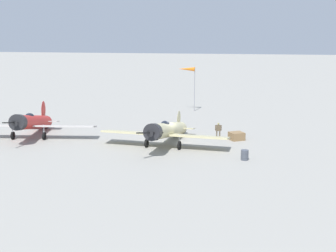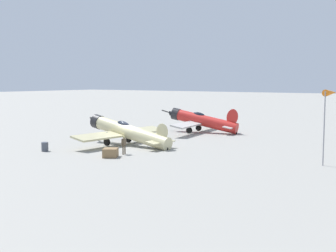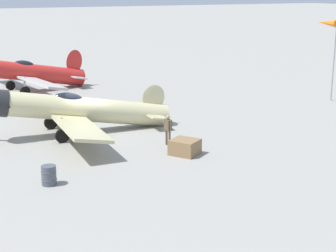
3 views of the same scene
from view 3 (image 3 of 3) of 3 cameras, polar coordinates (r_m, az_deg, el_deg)
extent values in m
plane|color=gray|center=(32.41, -8.64, -0.67)|extent=(400.00, 400.00, 0.00)
cylinder|color=beige|center=(32.07, -8.73, 1.74)|extent=(2.16, 10.44, 3.08)
ellipsoid|color=black|center=(31.67, -10.58, 2.93)|extent=(0.89, 1.84, 0.95)
cube|color=#C6BC89|center=(31.83, -10.86, 1.21)|extent=(12.42, 2.90, 0.51)
ellipsoid|color=beige|center=(33.31, -1.57, 3.06)|extent=(0.24, 1.75, 1.86)
cube|color=#C6BC89|center=(33.45, -1.87, 1.37)|extent=(3.47, 1.34, 0.28)
cylinder|color=#999BA0|center=(30.25, -11.29, -0.08)|extent=(0.14, 0.14, 1.06)
cylinder|color=black|center=(30.38, -11.24, -1.04)|extent=(0.26, 0.81, 0.80)
cylinder|color=#999BA0|center=(33.32, -12.49, 1.21)|extent=(0.14, 0.14, 1.06)
cylinder|color=black|center=(33.44, -12.44, 0.33)|extent=(0.26, 0.81, 0.80)
cylinder|color=black|center=(33.90, -0.58, 0.42)|extent=(0.12, 0.29, 0.28)
cylinder|color=red|center=(46.02, -14.05, 5.52)|extent=(2.79, 8.95, 3.03)
ellipsoid|color=black|center=(45.59, -15.13, 6.36)|extent=(1.03, 1.89, 0.98)
cube|color=#BCB7B2|center=(45.67, -15.25, 5.12)|extent=(13.68, 3.69, 0.47)
ellipsoid|color=red|center=(47.43, -10.00, 6.78)|extent=(0.41, 1.86, 2.33)
cube|color=#BCB7B2|center=(47.52, -10.15, 5.30)|extent=(3.53, 1.61, 0.30)
cylinder|color=#999BA0|center=(44.05, -15.08, 4.35)|extent=(0.14, 0.14, 1.16)
cylinder|color=black|center=(44.15, -15.03, 3.61)|extent=(0.32, 0.82, 0.80)
cylinder|color=#999BA0|center=(47.05, -16.55, 4.88)|extent=(0.14, 0.14, 1.16)
cylinder|color=black|center=(47.15, -16.49, 4.18)|extent=(0.32, 0.82, 0.80)
cylinder|color=black|center=(47.97, -9.33, 4.45)|extent=(0.14, 0.29, 0.28)
cylinder|color=brown|center=(29.45, -0.16, -1.20)|extent=(0.13, 0.13, 0.86)
cylinder|color=brown|center=(29.20, 0.16, -1.33)|extent=(0.13, 0.13, 0.86)
cube|color=brown|center=(29.13, 0.00, 0.13)|extent=(0.48, 0.27, 0.61)
sphere|color=#988F58|center=(29.02, 0.00, 0.96)|extent=(0.23, 0.23, 0.23)
cylinder|color=brown|center=(29.36, -0.30, 0.28)|extent=(0.09, 0.09, 0.57)
cylinder|color=brown|center=(28.89, 0.30, 0.04)|extent=(0.09, 0.09, 0.57)
cube|color=olive|center=(27.76, 1.81, -2.26)|extent=(1.82, 1.79, 0.80)
cylinder|color=#474C56|center=(24.12, -12.63, -5.17)|extent=(0.65, 0.65, 0.88)
torus|color=#474C56|center=(24.06, -12.65, -4.77)|extent=(0.69, 0.69, 0.04)
torus|color=#474C56|center=(24.18, -12.60, -5.56)|extent=(0.69, 0.69, 0.04)
cylinder|color=gray|center=(42.53, 17.31, 6.58)|extent=(0.10, 0.10, 5.97)
cone|color=orange|center=(43.16, 16.63, 10.53)|extent=(2.37, 0.80, 0.56)
camera|label=1|loc=(39.10, -85.99, 4.43)|focal=48.95mm
camera|label=2|loc=(40.50, 71.86, 2.29)|focal=48.34mm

